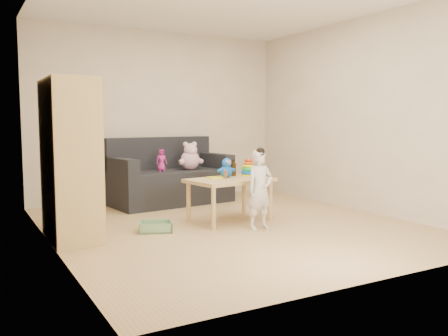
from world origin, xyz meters
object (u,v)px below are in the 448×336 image
wardrobe (70,160)px  play_table (230,200)px  toddler (260,191)px  sofa (171,187)px

wardrobe → play_table: (1.86, -0.06, -0.56)m
play_table → wardrobe: bearing=178.3°
wardrobe → toddler: bearing=-16.7°
wardrobe → toddler: (1.95, -0.58, -0.38)m
sofa → play_table: (0.13, -1.54, 0.02)m
play_table → toddler: (0.09, -0.53, 0.17)m
wardrobe → sofa: wardrobe is taller
wardrobe → sofa: size_ratio=0.94×
play_table → toddler: 0.56m
wardrobe → play_table: size_ratio=1.65×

